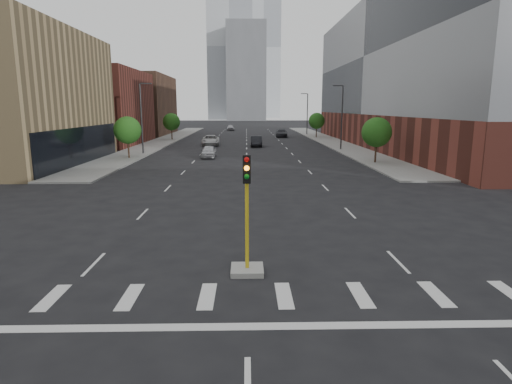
{
  "coord_description": "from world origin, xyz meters",
  "views": [
    {
      "loc": [
        -0.0,
        -5.99,
        6.02
      ],
      "look_at": [
        0.39,
        11.77,
        2.5
      ],
      "focal_mm": 30.0,
      "sensor_mm": 36.0,
      "label": 1
    }
  ],
  "objects_px": {
    "car_deep_right": "(281,133)",
    "car_distant": "(231,128)",
    "median_traffic_signal": "(247,248)",
    "car_mid_right": "(256,141)",
    "car_far_left": "(211,140)",
    "car_near_left": "(209,152)"
  },
  "relations": [
    {
      "from": "car_deep_right",
      "to": "car_distant",
      "type": "bearing_deg",
      "value": 116.7
    },
    {
      "from": "median_traffic_signal",
      "to": "car_mid_right",
      "type": "distance_m",
      "value": 52.24
    },
    {
      "from": "median_traffic_signal",
      "to": "car_deep_right",
      "type": "relative_size",
      "value": 0.78
    },
    {
      "from": "car_deep_right",
      "to": "car_far_left",
      "type": "bearing_deg",
      "value": -120.63
    },
    {
      "from": "car_far_left",
      "to": "car_distant",
      "type": "distance_m",
      "value": 45.69
    },
    {
      "from": "median_traffic_signal",
      "to": "car_near_left",
      "type": "distance_m",
      "value": 37.34
    },
    {
      "from": "median_traffic_signal",
      "to": "car_distant",
      "type": "bearing_deg",
      "value": 92.43
    },
    {
      "from": "median_traffic_signal",
      "to": "car_far_left",
      "type": "bearing_deg",
      "value": 96.08
    },
    {
      "from": "car_deep_right",
      "to": "car_distant",
      "type": "height_order",
      "value": "car_deep_right"
    },
    {
      "from": "median_traffic_signal",
      "to": "car_near_left",
      "type": "height_order",
      "value": "median_traffic_signal"
    },
    {
      "from": "car_near_left",
      "to": "car_distant",
      "type": "relative_size",
      "value": 0.96
    },
    {
      "from": "car_far_left",
      "to": "car_distant",
      "type": "relative_size",
      "value": 1.32
    },
    {
      "from": "car_mid_right",
      "to": "car_far_left",
      "type": "bearing_deg",
      "value": 164.41
    },
    {
      "from": "car_distant",
      "to": "car_near_left",
      "type": "bearing_deg",
      "value": -94.46
    },
    {
      "from": "car_near_left",
      "to": "car_far_left",
      "type": "relative_size",
      "value": 0.73
    },
    {
      "from": "median_traffic_signal",
      "to": "car_deep_right",
      "type": "height_order",
      "value": "median_traffic_signal"
    },
    {
      "from": "car_mid_right",
      "to": "car_deep_right",
      "type": "relative_size",
      "value": 0.87
    },
    {
      "from": "median_traffic_signal",
      "to": "car_far_left",
      "type": "xyz_separation_m",
      "value": [
        -5.77,
        54.19,
        -0.15
      ]
    },
    {
      "from": "car_mid_right",
      "to": "car_distant",
      "type": "xyz_separation_m",
      "value": [
        -5.74,
        47.63,
        -0.04
      ]
    },
    {
      "from": "car_mid_right",
      "to": "car_distant",
      "type": "height_order",
      "value": "car_mid_right"
    },
    {
      "from": "car_near_left",
      "to": "car_mid_right",
      "type": "distance_m",
      "value": 16.34
    },
    {
      "from": "car_near_left",
      "to": "car_deep_right",
      "type": "distance_m",
      "value": 38.28
    }
  ]
}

